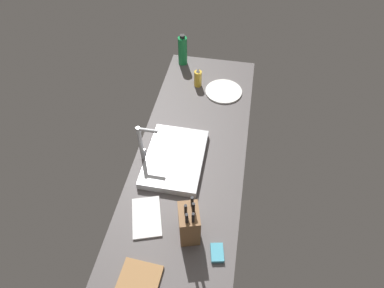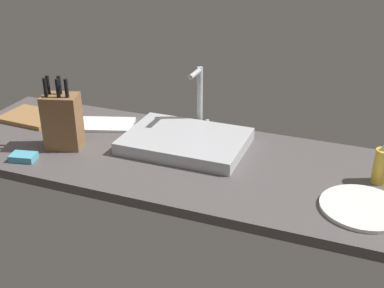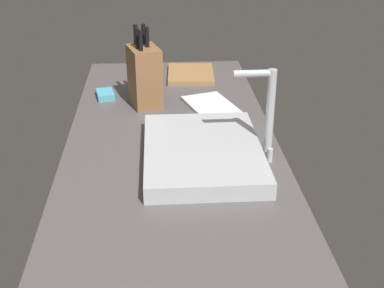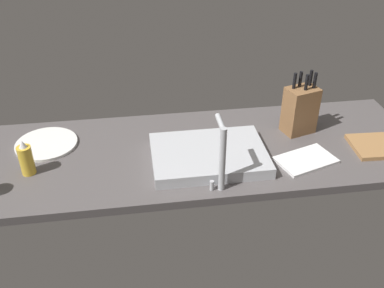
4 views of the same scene
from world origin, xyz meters
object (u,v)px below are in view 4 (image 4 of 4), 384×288
object	(u,v)px
soap_bottle	(26,159)
dish_towel	(306,160)
faucet	(221,154)
sink_basin	(209,155)
dinner_plate	(46,144)
cutting_board	(380,146)
dish_sponge	(302,111)
knife_block	(300,110)

from	to	relation	value
soap_bottle	dish_towel	xyz separation A→B (cm)	(-109.10, 8.03, -5.84)
faucet	sink_basin	bearing A→B (deg)	-86.46
sink_basin	dinner_plate	distance (cm)	69.66
sink_basin	cutting_board	bearing A→B (deg)	178.83
faucet	soap_bottle	xyz separation A→B (cm)	(71.57, -19.35, -8.60)
faucet	dinner_plate	size ratio (longest dim) A/B	1.01
cutting_board	dish_sponge	xyz separation A→B (cm)	(22.13, -33.04, 0.30)
faucet	knife_block	distance (cm)	54.52
dish_sponge	soap_bottle	bearing A→B (deg)	13.89
cutting_board	dish_sponge	world-z (taller)	dish_sponge
soap_bottle	dinner_plate	size ratio (longest dim) A/B	0.57
faucet	dish_sponge	bearing A→B (deg)	-135.28
sink_basin	dish_sponge	xyz separation A→B (cm)	(-50.96, -31.54, -1.14)
sink_basin	soap_bottle	bearing A→B (deg)	-1.23
soap_bottle	dish_towel	size ratio (longest dim) A/B	0.64
cutting_board	soap_bottle	bearing A→B (deg)	-1.20
soap_bottle	dish_sponge	distance (cm)	125.19
knife_block	soap_bottle	xyz separation A→B (cm)	(113.63, 15.09, -4.38)
faucet	knife_block	world-z (taller)	knife_block
faucet	dish_sponge	distance (cm)	71.52
dish_towel	cutting_board	bearing A→B (deg)	-171.73
dish_towel	dish_sponge	distance (cm)	40.00
sink_basin	dish_sponge	bearing A→B (deg)	-148.24
dinner_plate	cutting_board	bearing A→B (deg)	170.90
faucet	soap_bottle	bearing A→B (deg)	-15.13
knife_block	dish_towel	size ratio (longest dim) A/B	1.22
knife_block	dinner_plate	size ratio (longest dim) A/B	1.07
sink_basin	dish_towel	distance (cm)	39.21
faucet	cutting_board	world-z (taller)	faucet
sink_basin	faucet	xyz separation A→B (cm)	(-1.10, 17.83, 12.69)
cutting_board	soap_bottle	xyz separation A→B (cm)	(143.55, -3.02, 5.54)
sink_basin	dish_towel	world-z (taller)	sink_basin
soap_bottle	dish_sponge	xyz separation A→B (cm)	(-121.42, -30.03, -5.24)
knife_block	dish_sponge	distance (cm)	19.40
knife_block	soap_bottle	distance (cm)	114.71
sink_basin	dish_towel	bearing A→B (deg)	170.44
cutting_board	dinner_plate	size ratio (longest dim) A/B	0.92
dish_towel	faucet	bearing A→B (deg)	16.79
faucet	dish_towel	size ratio (longest dim) A/B	1.14
knife_block	dish_sponge	size ratio (longest dim) A/B	3.10
sink_basin	knife_block	distance (cm)	47.02
sink_basin	soap_bottle	distance (cm)	70.60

